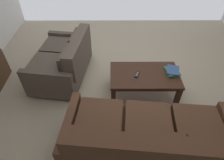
# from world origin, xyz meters

# --- Properties ---
(ground_plane) EXTENTS (5.69, 5.41, 0.01)m
(ground_plane) POSITION_xyz_m (0.00, 0.00, -0.00)
(ground_plane) COLOR #B7A88E
(sofa_main) EXTENTS (2.05, 1.06, 0.84)m
(sofa_main) POSITION_xyz_m (-0.09, 1.28, 0.35)
(sofa_main) COLOR black
(sofa_main) RESTS_ON ground
(loveseat_near) EXTENTS (1.02, 1.42, 0.82)m
(loveseat_near) POSITION_xyz_m (1.19, -0.31, 0.35)
(loveseat_near) COLOR black
(loveseat_near) RESTS_ON ground
(coffee_table) EXTENTS (1.09, 0.65, 0.44)m
(coffee_table) POSITION_xyz_m (-0.20, 0.17, 0.37)
(coffee_table) COLOR #3D2316
(coffee_table) RESTS_ON ground
(book_stack) EXTENTS (0.24, 0.28, 0.06)m
(book_stack) POSITION_xyz_m (-0.63, 0.13, 0.47)
(book_stack) COLOR #337F51
(book_stack) RESTS_ON coffee_table
(tv_remote) EXTENTS (0.10, 0.16, 0.02)m
(tv_remote) POSITION_xyz_m (-0.07, 0.19, 0.45)
(tv_remote) COLOR black
(tv_remote) RESTS_ON coffee_table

